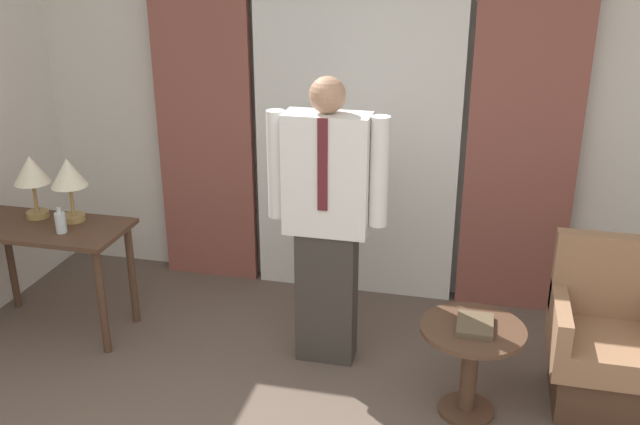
# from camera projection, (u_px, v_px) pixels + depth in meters

# --- Properties ---
(wall_back) EXTENTS (10.00, 0.06, 2.70)m
(wall_back) POSITION_uv_depth(u_px,v_px,m) (360.00, 106.00, 4.94)
(wall_back) COLOR silver
(wall_back) RESTS_ON ground_plane
(curtain_sheer_center) EXTENTS (1.42, 0.06, 2.58)m
(curtain_sheer_center) POSITION_uv_depth(u_px,v_px,m) (356.00, 119.00, 4.84)
(curtain_sheer_center) COLOR white
(curtain_sheer_center) RESTS_ON ground_plane
(curtain_drape_left) EXTENTS (0.72, 0.06, 2.58)m
(curtain_drape_left) POSITION_uv_depth(u_px,v_px,m) (204.00, 110.00, 5.08)
(curtain_drape_left) COLOR brown
(curtain_drape_left) RESTS_ON ground_plane
(curtain_drape_right) EXTENTS (0.72, 0.06, 2.58)m
(curtain_drape_right) POSITION_uv_depth(u_px,v_px,m) (524.00, 128.00, 4.61)
(curtain_drape_right) COLOR brown
(curtain_drape_right) RESTS_ON ground_plane
(desk) EXTENTS (1.04, 0.51, 0.74)m
(desk) POSITION_uv_depth(u_px,v_px,m) (48.00, 244.00, 4.56)
(desk) COLOR #4C3323
(desk) RESTS_ON ground_plane
(table_lamp_left) EXTENTS (0.23, 0.23, 0.42)m
(table_lamp_left) POSITION_uv_depth(u_px,v_px,m) (31.00, 173.00, 4.54)
(table_lamp_left) COLOR #9E7F47
(table_lamp_left) RESTS_ON desk
(table_lamp_right) EXTENTS (0.23, 0.23, 0.42)m
(table_lamp_right) POSITION_uv_depth(u_px,v_px,m) (68.00, 176.00, 4.49)
(table_lamp_right) COLOR #9E7F47
(table_lamp_right) RESTS_ON desk
(bottle_by_lamp) EXTENTS (0.07, 0.07, 0.17)m
(bottle_by_lamp) POSITION_uv_depth(u_px,v_px,m) (61.00, 222.00, 4.39)
(bottle_by_lamp) COLOR silver
(bottle_by_lamp) RESTS_ON desk
(person) EXTENTS (0.70, 0.23, 1.75)m
(person) POSITION_uv_depth(u_px,v_px,m) (327.00, 215.00, 4.12)
(person) COLOR #38332D
(person) RESTS_ON ground_plane
(armchair) EXTENTS (0.62, 0.58, 0.93)m
(armchair) POSITION_uv_depth(u_px,v_px,m) (606.00, 348.00, 3.91)
(armchair) COLOR #4C3323
(armchair) RESTS_ON ground_plane
(side_table) EXTENTS (0.56, 0.56, 0.54)m
(side_table) POSITION_uv_depth(u_px,v_px,m) (471.00, 355.00, 3.81)
(side_table) COLOR #4C3323
(side_table) RESTS_ON ground_plane
(book) EXTENTS (0.19, 0.25, 0.03)m
(book) POSITION_uv_depth(u_px,v_px,m) (475.00, 325.00, 3.74)
(book) COLOR brown
(book) RESTS_ON side_table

